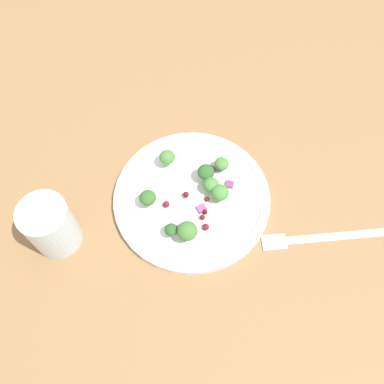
# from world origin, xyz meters

# --- Properties ---
(ground_plane) EXTENTS (1.80, 1.80, 0.02)m
(ground_plane) POSITION_xyz_m (0.00, 0.00, -0.01)
(ground_plane) COLOR olive
(plate) EXTENTS (0.24, 0.24, 0.02)m
(plate) POSITION_xyz_m (0.00, -0.01, 0.01)
(plate) COLOR white
(plate) RESTS_ON ground_plane
(dressing_pool) EXTENTS (0.14, 0.14, 0.00)m
(dressing_pool) POSITION_xyz_m (0.00, -0.01, 0.01)
(dressing_pool) COLOR white
(dressing_pool) RESTS_ON plate
(broccoli_floret_0) EXTENTS (0.03, 0.03, 0.03)m
(broccoli_floret_0) POSITION_xyz_m (-0.00, 0.03, 0.03)
(broccoli_floret_0) COLOR #8EB77A
(broccoli_floret_0) RESTS_ON plate
(broccoli_floret_1) EXTENTS (0.03, 0.03, 0.03)m
(broccoli_floret_1) POSITION_xyz_m (0.03, -0.07, 0.03)
(broccoli_floret_1) COLOR #8EB77A
(broccoli_floret_1) RESTS_ON plate
(broccoli_floret_2) EXTENTS (0.02, 0.02, 0.02)m
(broccoli_floret_2) POSITION_xyz_m (0.01, -0.07, 0.03)
(broccoli_floret_2) COLOR #8EB77A
(broccoli_floret_2) RESTS_ON plate
(broccoli_floret_3) EXTENTS (0.02, 0.02, 0.02)m
(broccoli_floret_3) POSITION_xyz_m (0.02, 0.02, 0.03)
(broccoli_floret_3) COLOR #9EC684
(broccoli_floret_3) RESTS_ON plate
(broccoli_floret_4) EXTENTS (0.03, 0.03, 0.03)m
(broccoli_floret_4) POSITION_xyz_m (0.04, 0.01, 0.03)
(broccoli_floret_4) COLOR #8EB77A
(broccoli_floret_4) RESTS_ON plate
(broccoli_floret_5) EXTENTS (0.02, 0.02, 0.02)m
(broccoli_floret_5) POSITION_xyz_m (-0.06, 0.02, 0.03)
(broccoli_floret_5) COLOR #8EB77A
(broccoli_floret_5) RESTS_ON plate
(broccoli_floret_6) EXTENTS (0.02, 0.02, 0.03)m
(broccoli_floret_6) POSITION_xyz_m (-0.05, -0.06, 0.03)
(broccoli_floret_6) COLOR #ADD18E
(broccoli_floret_6) RESTS_ON plate
(broccoli_floret_7) EXTENTS (0.02, 0.02, 0.02)m
(broccoli_floret_7) POSITION_xyz_m (0.01, 0.06, 0.03)
(broccoli_floret_7) COLOR #8EB77A
(broccoli_floret_7) RESTS_ON plate
(cranberry_0) EXTENTS (0.01, 0.01, 0.01)m
(cranberry_0) POSITION_xyz_m (-0.02, -0.04, 0.02)
(cranberry_0) COLOR maroon
(cranberry_0) RESTS_ON plate
(cranberry_1) EXTENTS (0.01, 0.01, 0.01)m
(cranberry_1) POSITION_xyz_m (0.03, -0.03, 0.02)
(cranberry_1) COLOR maroon
(cranberry_1) RESTS_ON plate
(cranberry_2) EXTENTS (0.01, 0.01, 0.01)m
(cranberry_2) POSITION_xyz_m (0.03, -0.02, 0.02)
(cranberry_2) COLOR #4C0A14
(cranberry_2) RESTS_ON plate
(cranberry_3) EXTENTS (0.01, 0.01, 0.01)m
(cranberry_3) POSITION_xyz_m (-0.01, 0.03, 0.02)
(cranberry_3) COLOR maroon
(cranberry_3) RESTS_ON plate
(cranberry_4) EXTENTS (0.01, 0.01, 0.01)m
(cranberry_4) POSITION_xyz_m (-0.01, -0.01, 0.02)
(cranberry_4) COLOR maroon
(cranberry_4) RESTS_ON plate
(cranberry_5) EXTENTS (0.01, 0.01, 0.01)m
(cranberry_5) POSITION_xyz_m (0.05, -0.04, 0.02)
(cranberry_5) COLOR maroon
(cranberry_5) RESTS_ON plate
(cranberry_6) EXTENTS (0.01, 0.01, 0.01)m
(cranberry_6) POSITION_xyz_m (0.02, 0.00, 0.02)
(cranberry_6) COLOR maroon
(cranberry_6) RESTS_ON plate
(onion_bit_0) EXTENTS (0.02, 0.02, 0.00)m
(onion_bit_0) POSITION_xyz_m (0.04, 0.04, 0.02)
(onion_bit_0) COLOR #843D75
(onion_bit_0) RESTS_ON plate
(onion_bit_1) EXTENTS (0.01, 0.01, 0.00)m
(onion_bit_1) POSITION_xyz_m (0.00, 0.05, 0.02)
(onion_bit_1) COLOR #843D75
(onion_bit_1) RESTS_ON plate
(onion_bit_2) EXTENTS (0.02, 0.02, 0.00)m
(onion_bit_2) POSITION_xyz_m (0.02, -0.02, 0.02)
(onion_bit_2) COLOR #934C84
(onion_bit_2) RESTS_ON plate
(fork) EXTENTS (0.15, 0.14, 0.01)m
(fork) POSITION_xyz_m (0.19, 0.05, 0.00)
(fork) COLOR silver
(fork) RESTS_ON ground_plane
(water_glass) EXTENTS (0.07, 0.07, 0.09)m
(water_glass) POSITION_xyz_m (-0.12, -0.17, 0.04)
(water_glass) COLOR silver
(water_glass) RESTS_ON ground_plane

